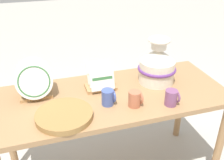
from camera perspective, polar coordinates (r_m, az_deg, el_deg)
name	(u,v)px	position (r m, az deg, el deg)	size (l,w,h in m)	color
display_table	(112,106)	(1.82, 0.00, -5.62)	(1.58, 0.66, 0.76)	#9E754C
ceramic_vase	(157,64)	(1.89, 9.81, 3.36)	(0.28, 0.28, 0.33)	silver
dish_rack_round_plates	(34,82)	(1.76, -16.56, -0.40)	(0.23, 0.18, 0.25)	tan
dish_rack_square_plates	(100,81)	(1.82, -2.54, -0.21)	(0.21, 0.16, 0.18)	tan
wicker_charger_stack	(64,115)	(1.57, -10.37, -7.57)	(0.34, 0.34, 0.04)	olive
mug_terracotta_glaze	(135,99)	(1.64, 5.08, -4.06)	(0.09, 0.08, 0.10)	#B76647
mug_plum_glaze	(172,98)	(1.68, 12.88, -3.74)	(0.09, 0.08, 0.10)	#7A4770
mug_cobalt_glaze	(108,97)	(1.64, -0.79, -3.76)	(0.09, 0.08, 0.10)	#42569E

